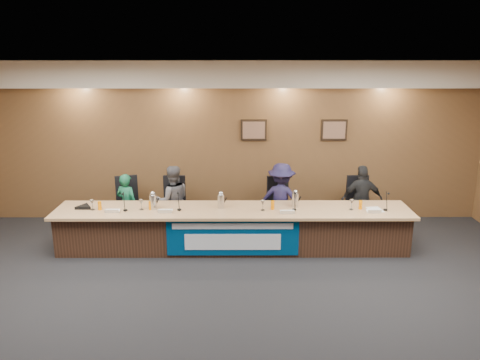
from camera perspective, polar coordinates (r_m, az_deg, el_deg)
The scene contains 40 objects.
floor at distance 6.23m, azimuth -1.12°, elevation -17.23°, with size 10.00×10.00×0.00m, color black.
ceiling at distance 5.25m, azimuth -1.30°, elevation 13.63°, with size 10.00×8.00×0.04m, color silver.
wall_back at distance 9.41m, azimuth -0.78°, elevation 4.64°, with size 10.00×0.04×3.20m, color brown.
soffit at distance 9.01m, azimuth -0.83°, elevation 12.80°, with size 10.00×0.50×0.50m, color beige.
dais_body at distance 8.22m, azimuth -0.86°, elevation -6.07°, with size 6.00×0.80×0.70m, color #382115.
dais_top at distance 8.04m, azimuth -0.88°, elevation -3.72°, with size 6.10×0.95×0.05m, color tan.
banner at distance 7.82m, azimuth -0.90°, elevation -6.98°, with size 2.20×0.02×0.65m, color navy.
banner_text_upper at distance 7.74m, azimuth -0.90°, elevation -5.65°, with size 2.00×0.01×0.10m, color silver.
banner_text_lower at distance 7.84m, azimuth -0.90°, elevation -7.56°, with size 1.60×0.01×0.28m, color silver.
wall_photo_left at distance 9.35m, azimuth 1.68°, elevation 6.11°, with size 0.52×0.04×0.42m, color black.
wall_photo_right at distance 9.53m, azimuth 11.39°, elevation 6.00°, with size 0.52×0.04×0.42m, color black.
panelist_a at distance 8.99m, azimuth -13.60°, elevation -2.94°, with size 0.43×0.28×1.19m, color #145739.
panelist_b at distance 8.81m, azimuth -8.20°, elevation -2.52°, with size 0.65×0.51×1.34m, color #504F54.
panelist_c at distance 8.75m, azimuth 5.05°, elevation -2.40°, with size 0.89×0.51×1.38m, color #1B1738.
panelist_d at distance 9.02m, azimuth 14.61°, elevation -2.44°, with size 0.79×0.33×1.34m, color black.
office_chair_a at distance 9.12m, azimuth -13.41°, elevation -3.43°, with size 0.48×0.48×0.08m, color black.
office_chair_b at distance 8.96m, azimuth -8.06°, elevation -3.49°, with size 0.48×0.48×0.08m, color black.
office_chair_c at distance 8.91m, azimuth 4.96°, elevation -3.50°, with size 0.48×0.48×0.08m, color black.
office_chair_d at distance 9.17m, azimuth 14.37°, elevation -3.39°, with size 0.48×0.48×0.08m, color black.
nameplate_a at distance 8.10m, azimuth -15.37°, elevation -3.63°, with size 0.24×0.06×0.09m, color white.
microphone_a at distance 8.18m, azimuth -13.80°, elevation -3.60°, with size 0.07×0.07×0.02m, color black.
juice_glass_a at distance 8.32m, azimuth -16.73°, elevation -3.02°, with size 0.06×0.06×0.15m, color #FE8300.
water_glass_a at distance 8.35m, azimuth -17.56°, elevation -2.91°, with size 0.08×0.08×0.18m, color silver.
nameplate_b at distance 7.90m, azimuth -9.16°, elevation -3.74°, with size 0.24×0.06×0.09m, color white.
microphone_b at distance 8.04m, azimuth -7.42°, elevation -3.60°, with size 0.07×0.07×0.02m, color black.
juice_glass_b at distance 8.12m, azimuth -10.86°, elevation -3.08°, with size 0.06×0.06×0.15m, color #FE8300.
water_glass_b at distance 8.15m, azimuth -11.94°, elevation -2.96°, with size 0.08×0.08×0.18m, color silver.
nameplate_c at distance 7.80m, azimuth 5.83°, elevation -3.88°, with size 0.24×0.06×0.09m, color white.
microphone_c at distance 8.03m, azimuth 6.62°, elevation -3.60°, with size 0.07×0.07×0.02m, color black.
juice_glass_c at distance 8.02m, azimuth 4.00°, elevation -3.07°, with size 0.06×0.06×0.15m, color #FE8300.
water_glass_c at distance 7.94m, azimuth 2.80°, elevation -3.11°, with size 0.08×0.08×0.18m, color silver.
nameplate_d at distance 8.11m, azimuth 16.08°, elevation -3.66°, with size 0.24×0.06×0.09m, color white.
microphone_d at distance 8.34m, azimuth 17.29°, elevation -3.48°, with size 0.07×0.07×0.02m, color black.
juice_glass_d at distance 8.26m, azimuth 14.48°, elevation -2.96°, with size 0.06×0.06×0.15m, color #FE8300.
water_glass_d at distance 8.19m, azimuth 13.44°, elevation -2.95°, with size 0.08×0.08×0.18m, color silver.
carafe_left at distance 8.12m, azimuth -10.54°, elevation -2.67°, with size 0.12×0.12×0.26m, color silver.
carafe_mid at distance 8.06m, azimuth -2.33°, elevation -2.61°, with size 0.12×0.12×0.24m, color silver.
carafe_right at distance 8.15m, azimuth 6.75°, elevation -2.45°, with size 0.12×0.12×0.25m, color silver.
speakerphone at distance 8.50m, azimuth -18.47°, elevation -3.13°, with size 0.32×0.32×0.05m, color black.
paper_stack at distance 8.32m, azimuth 16.16°, elevation -3.48°, with size 0.22×0.30×0.01m, color white.
Camera 1 is at (0.10, -5.25, 3.37)m, focal length 35.00 mm.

